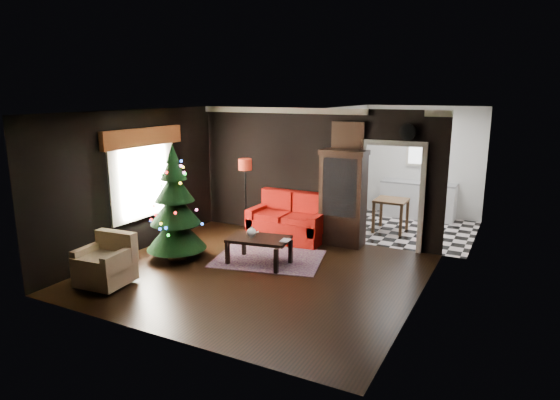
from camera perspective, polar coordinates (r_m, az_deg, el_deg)
The scene contains 26 objects.
floor at distance 8.52m, azimuth -2.82°, elevation -8.76°, with size 5.50×5.50×0.00m, color black.
ceiling at distance 7.94m, azimuth -3.04°, elevation 10.40°, with size 5.50×5.50×0.00m, color white.
wall_back at distance 10.31m, azimuth 4.10°, elevation 3.10°, with size 5.50×5.50×0.00m, color black.
wall_front at distance 6.16m, azimuth -14.77°, elevation -3.94°, with size 5.50×5.50×0.00m, color black.
wall_left at distance 9.77m, azimuth -17.00°, elevation 2.04°, with size 5.50×5.50×0.00m, color black.
wall_right at distance 7.17m, azimuth 16.43°, elevation -1.70°, with size 5.50×5.50×0.00m, color black.
doorway at distance 9.84m, azimuth 13.19°, elevation 0.25°, with size 1.10×0.10×2.10m, color beige, non-canonical shape.
left_window at distance 9.88m, azimuth -16.05°, elevation 2.50°, with size 0.05×1.60×1.40m, color white.
valance at distance 9.72m, azimuth -16.00°, elevation 7.23°, with size 0.12×2.10×0.35m, color brown.
kitchen_floor at distance 11.52m, azimuth 14.80°, elevation -3.41°, with size 3.00×3.00×0.00m, color white.
kitchen_window at distance 12.59m, azimuth 16.73°, elevation 5.73°, with size 0.70×0.06×0.70m, color white.
rug at distance 9.22m, azimuth -1.38°, elevation -7.02°, with size 2.01×1.46×0.01m, color #42363E.
loveseat at distance 10.27m, azimuth 0.97°, elevation -2.05°, with size 1.70×0.90×1.00m, color maroon, non-canonical shape.
curio_cabinet at distance 9.92m, azimuth 7.51°, elevation -0.02°, with size 0.90×0.45×1.90m, color black, non-canonical shape.
floor_lamp at distance 10.38m, azimuth -4.13°, elevation -0.04°, with size 0.31×0.31×1.82m, color black, non-canonical shape.
christmas_tree at distance 9.20m, azimuth -12.43°, elevation -0.58°, with size 1.14×1.14×2.17m, color black, non-canonical shape.
armchair at distance 8.34m, azimuth -20.23°, elevation -6.69°, with size 0.79×0.79×0.81m, color tan, non-canonical shape.
coffee_table at distance 8.89m, azimuth -2.52°, elevation -6.04°, with size 1.11×0.66×0.50m, color black, non-canonical shape.
teapot at distance 8.82m, azimuth -3.42°, elevation -3.86°, with size 0.20×0.20×0.19m, color white, non-canonical shape.
cup_a at distance 8.99m, azimuth -3.28°, elevation -3.99°, with size 0.06×0.06×0.05m, color beige.
cup_b at distance 8.81m, azimuth -3.44°, elevation -4.35°, with size 0.06×0.06×0.05m, color white.
book at distance 8.62m, azimuth 0.17°, elevation -4.14°, with size 0.16×0.02×0.22m, color tan.
wall_clock at distance 9.55m, azimuth 14.98°, elevation 7.86°, with size 0.32×0.32×0.06m, color white.
painting at distance 9.89m, azimuth 8.10°, elevation 7.56°, with size 0.62×0.05×0.52m, color #B6773B.
kitchen_counter at distance 12.55m, azimuth 16.15°, elevation -0.06°, with size 1.80×0.60×0.90m, color silver.
kitchen_table at distance 11.20m, azimuth 13.07°, elevation -1.79°, with size 0.70×0.70×0.75m, color brown, non-canonical shape.
Camera 1 is at (4.02, -6.84, 3.12)m, focal length 30.63 mm.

